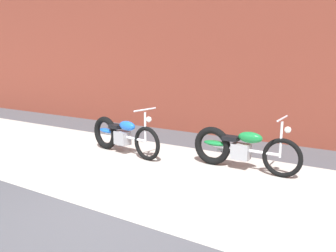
% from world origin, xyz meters
% --- Properties ---
extents(ground_plane, '(80.00, 80.00, 0.00)m').
position_xyz_m(ground_plane, '(0.00, 0.00, 0.00)').
color(ground_plane, '#47474C').
extents(sidewalk_slab, '(36.00, 3.50, 0.01)m').
position_xyz_m(sidewalk_slab, '(0.00, 1.75, 0.00)').
color(sidewalk_slab, '#B2ADA3').
rests_on(sidewalk_slab, ground).
extents(brick_building_wall, '(36.00, 0.50, 5.24)m').
position_xyz_m(brick_building_wall, '(0.00, 5.20, 2.62)').
color(brick_building_wall, brown).
rests_on(brick_building_wall, ground).
extents(motorcycle_blue, '(1.99, 0.67, 1.03)m').
position_xyz_m(motorcycle_blue, '(-1.83, 2.35, 0.40)').
color(motorcycle_blue, black).
rests_on(motorcycle_blue, ground).
extents(motorcycle_green, '(2.01, 0.58, 1.03)m').
position_xyz_m(motorcycle_green, '(0.66, 2.65, 0.40)').
color(motorcycle_green, black).
rests_on(motorcycle_green, ground).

